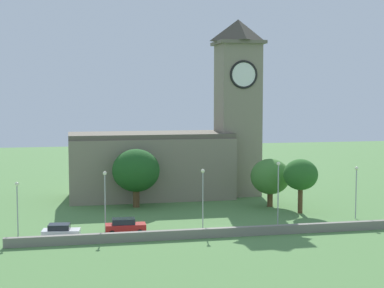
{
  "coord_description": "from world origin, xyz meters",
  "views": [
    {
      "loc": [
        -15.93,
        -65.09,
        15.84
      ],
      "look_at": [
        -0.37,
        9.97,
        9.29
      ],
      "focal_mm": 56.04,
      "sensor_mm": 36.0,
      "label": 1
    }
  ],
  "objects_px": {
    "car_white": "(61,232)",
    "tree_riverside_west": "(301,175)",
    "car_red": "(125,226)",
    "streetlamp_west_mid": "(105,191)",
    "tree_riverside_east": "(270,177)",
    "church": "(177,147)",
    "streetlamp_west_end": "(17,199)",
    "tree_by_tower": "(136,171)",
    "streetlamp_east_end": "(356,184)",
    "streetlamp_central": "(203,189)",
    "streetlamp_east_mid": "(278,183)"
  },
  "relations": [
    {
      "from": "car_white",
      "to": "tree_riverside_west",
      "type": "height_order",
      "value": "tree_riverside_west"
    },
    {
      "from": "streetlamp_west_mid",
      "to": "streetlamp_east_mid",
      "type": "xyz_separation_m",
      "value": [
        20.6,
        -0.67,
        0.38
      ]
    },
    {
      "from": "church",
      "to": "streetlamp_east_mid",
      "type": "xyz_separation_m",
      "value": [
        8.33,
        -22.06,
        -2.55
      ]
    },
    {
      "from": "streetlamp_central",
      "to": "tree_riverside_east",
      "type": "height_order",
      "value": "streetlamp_central"
    },
    {
      "from": "streetlamp_west_mid",
      "to": "streetlamp_east_end",
      "type": "distance_m",
      "value": 31.42
    },
    {
      "from": "car_white",
      "to": "tree_riverside_east",
      "type": "height_order",
      "value": "tree_riverside_east"
    },
    {
      "from": "church",
      "to": "car_red",
      "type": "relative_size",
      "value": 6.41
    },
    {
      "from": "church",
      "to": "tree_riverside_west",
      "type": "distance_m",
      "value": 21.24
    },
    {
      "from": "church",
      "to": "streetlamp_east_end",
      "type": "relative_size",
      "value": 4.44
    },
    {
      "from": "car_red",
      "to": "streetlamp_central",
      "type": "bearing_deg",
      "value": 6.9
    },
    {
      "from": "streetlamp_west_mid",
      "to": "streetlamp_east_mid",
      "type": "relative_size",
      "value": 0.91
    },
    {
      "from": "car_red",
      "to": "streetlamp_west_mid",
      "type": "distance_m",
      "value": 4.6
    },
    {
      "from": "church",
      "to": "tree_by_tower",
      "type": "height_order",
      "value": "church"
    },
    {
      "from": "tree_riverside_east",
      "to": "tree_by_tower",
      "type": "bearing_deg",
      "value": 169.8
    },
    {
      "from": "streetlamp_east_end",
      "to": "tree_riverside_east",
      "type": "xyz_separation_m",
      "value": [
        -7.92,
        9.92,
        -0.26
      ]
    },
    {
      "from": "tree_by_tower",
      "to": "tree_riverside_west",
      "type": "height_order",
      "value": "tree_by_tower"
    },
    {
      "from": "streetlamp_central",
      "to": "car_red",
      "type": "bearing_deg",
      "value": -173.1
    },
    {
      "from": "church",
      "to": "tree_riverside_east",
      "type": "xyz_separation_m",
      "value": [
        11.22,
        -10.85,
        -3.38
      ]
    },
    {
      "from": "streetlamp_west_end",
      "to": "tree_by_tower",
      "type": "distance_m",
      "value": 20.45
    },
    {
      "from": "car_white",
      "to": "streetlamp_east_mid",
      "type": "bearing_deg",
      "value": 4.8
    },
    {
      "from": "church",
      "to": "streetlamp_west_end",
      "type": "relative_size",
      "value": 4.86
    },
    {
      "from": "car_red",
      "to": "tree_riverside_west",
      "type": "xyz_separation_m",
      "value": [
        23.73,
        6.85,
        4.21
      ]
    },
    {
      "from": "church",
      "to": "streetlamp_east_mid",
      "type": "distance_m",
      "value": 23.72
    },
    {
      "from": "church",
      "to": "streetlamp_west_end",
      "type": "xyz_separation_m",
      "value": [
        -21.92,
        -21.66,
        -3.45
      ]
    },
    {
      "from": "streetlamp_west_end",
      "to": "tree_riverside_east",
      "type": "bearing_deg",
      "value": 18.06
    },
    {
      "from": "car_red",
      "to": "streetlamp_west_mid",
      "type": "relative_size",
      "value": 0.66
    },
    {
      "from": "streetlamp_west_mid",
      "to": "tree_riverside_west",
      "type": "bearing_deg",
      "value": 11.47
    },
    {
      "from": "tree_by_tower",
      "to": "car_red",
      "type": "bearing_deg",
      "value": -100.98
    },
    {
      "from": "streetlamp_west_mid",
      "to": "tree_riverside_east",
      "type": "bearing_deg",
      "value": 24.16
    },
    {
      "from": "streetlamp_west_end",
      "to": "tree_by_tower",
      "type": "height_order",
      "value": "tree_by_tower"
    },
    {
      "from": "streetlamp_west_end",
      "to": "streetlamp_east_end",
      "type": "distance_m",
      "value": 41.08
    },
    {
      "from": "car_red",
      "to": "tree_by_tower",
      "type": "height_order",
      "value": "tree_by_tower"
    },
    {
      "from": "streetlamp_central",
      "to": "streetlamp_east_mid",
      "type": "xyz_separation_m",
      "value": [
        9.24,
        -0.17,
        0.37
      ]
    },
    {
      "from": "streetlamp_east_end",
      "to": "streetlamp_east_mid",
      "type": "bearing_deg",
      "value": -173.2
    },
    {
      "from": "streetlamp_west_mid",
      "to": "tree_riverside_east",
      "type": "relative_size",
      "value": 1.04
    },
    {
      "from": "church",
      "to": "car_white",
      "type": "height_order",
      "value": "church"
    },
    {
      "from": "car_red",
      "to": "streetlamp_central",
      "type": "relative_size",
      "value": 0.66
    },
    {
      "from": "streetlamp_west_mid",
      "to": "tree_riverside_west",
      "type": "distance_m",
      "value": 26.36
    },
    {
      "from": "streetlamp_east_end",
      "to": "car_red",
      "type": "bearing_deg",
      "value": -175.64
    },
    {
      "from": "streetlamp_west_end",
      "to": "streetlamp_east_end",
      "type": "relative_size",
      "value": 0.91
    },
    {
      "from": "streetlamp_west_end",
      "to": "tree_riverside_west",
      "type": "distance_m",
      "value": 35.92
    },
    {
      "from": "car_red",
      "to": "streetlamp_east_mid",
      "type": "distance_m",
      "value": 18.97
    },
    {
      "from": "car_white",
      "to": "tree_by_tower",
      "type": "relative_size",
      "value": 0.52
    },
    {
      "from": "streetlamp_west_end",
      "to": "tree_riverside_east",
      "type": "xyz_separation_m",
      "value": [
        33.14,
        10.81,
        0.08
      ]
    },
    {
      "from": "streetlamp_west_end",
      "to": "tree_riverside_west",
      "type": "height_order",
      "value": "tree_riverside_west"
    },
    {
      "from": "church",
      "to": "tree_by_tower",
      "type": "xyz_separation_m",
      "value": [
        -7.16,
        -7.54,
        -2.46
      ]
    },
    {
      "from": "streetlamp_west_mid",
      "to": "tree_riverside_west",
      "type": "xyz_separation_m",
      "value": [
        25.83,
        5.24,
        0.45
      ]
    },
    {
      "from": "car_red",
      "to": "car_white",
      "type": "bearing_deg",
      "value": -170.37
    },
    {
      "from": "streetlamp_west_mid",
      "to": "tree_riverside_west",
      "type": "relative_size",
      "value": 0.97
    },
    {
      "from": "streetlamp_west_end",
      "to": "car_red",
      "type": "bearing_deg",
      "value": -6.54
    }
  ]
}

